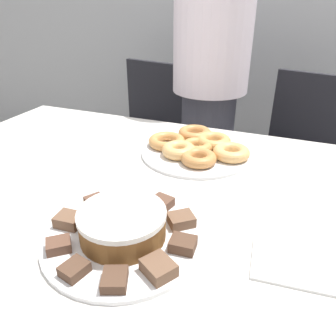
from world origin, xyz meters
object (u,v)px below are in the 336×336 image
at_px(office_chair_right, 293,171).
at_px(plate_cake, 124,238).
at_px(person_standing, 210,79).
at_px(napkin, 291,264).
at_px(frosted_cake, 122,224).
at_px(office_chair_left, 142,146).
at_px(plate_donuts, 197,152).

bearing_deg(office_chair_right, plate_cake, -92.43).
bearing_deg(person_standing, napkin, -66.24).
bearing_deg(frosted_cake, office_chair_right, 72.93).
bearing_deg(office_chair_left, plate_donuts, -38.43).
bearing_deg(office_chair_left, plate_cake, -53.24).
bearing_deg(plate_cake, office_chair_left, 114.41).
xyz_separation_m(plate_donuts, napkin, (0.33, -0.43, -0.00)).
bearing_deg(napkin, person_standing, 113.76).
bearing_deg(person_standing, plate_donuts, -78.77).
height_order(plate_donuts, napkin, plate_donuts).
relative_size(office_chair_left, office_chair_right, 1.00).
xyz_separation_m(person_standing, plate_donuts, (0.11, -0.57, -0.12)).
height_order(plate_cake, frosted_cake, frosted_cake).
xyz_separation_m(person_standing, frosted_cake, (0.10, -1.05, -0.08)).
xyz_separation_m(person_standing, office_chair_left, (-0.42, 0.08, -0.45)).
bearing_deg(frosted_cake, office_chair_left, 114.41).
relative_size(plate_donuts, frosted_cake, 1.99).
bearing_deg(office_chair_right, person_standing, -155.22).
bearing_deg(napkin, frosted_cake, -171.30).
bearing_deg(office_chair_right, napkin, -75.60).
bearing_deg(frosted_cake, person_standing, 95.27).
distance_m(plate_donuts, napkin, 0.54).
bearing_deg(plate_cake, plate_donuts, 88.12).
distance_m(plate_cake, napkin, 0.35).
relative_size(person_standing, frosted_cake, 8.81).
xyz_separation_m(office_chair_right, frosted_cake, (-0.35, -1.13, 0.37)).
bearing_deg(napkin, plate_cake, -171.30).
bearing_deg(office_chair_right, frosted_cake, -92.43).
relative_size(person_standing, office_chair_left, 1.86).
relative_size(person_standing, office_chair_right, 1.86).
bearing_deg(person_standing, frosted_cake, -84.73).
xyz_separation_m(plate_cake, plate_donuts, (0.02, 0.48, 0.00)).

